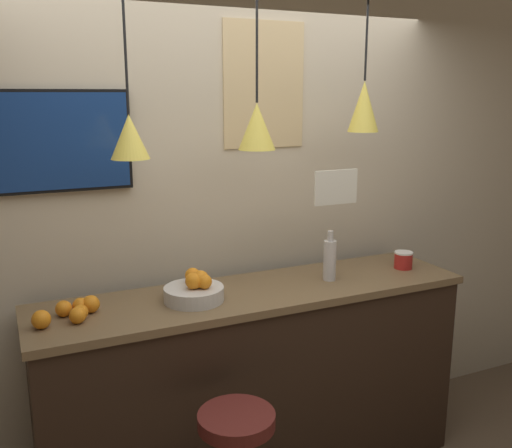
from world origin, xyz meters
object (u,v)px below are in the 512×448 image
(spread_jar, at_px, (403,260))
(mounted_tv, at_px, (44,142))
(fruit_bowl, at_px, (195,290))
(juice_bottle, at_px, (330,259))

(spread_jar, height_order, mounted_tv, mounted_tv)
(fruit_bowl, height_order, juice_bottle, juice_bottle)
(juice_bottle, distance_m, spread_jar, 0.51)
(spread_jar, bearing_deg, mounted_tv, 169.39)
(spread_jar, bearing_deg, juice_bottle, -180.00)
(fruit_bowl, bearing_deg, juice_bottle, 0.16)
(mounted_tv, bearing_deg, juice_bottle, -14.33)
(fruit_bowl, bearing_deg, spread_jar, 0.10)
(fruit_bowl, xyz_separation_m, spread_jar, (1.27, 0.00, -0.00))
(fruit_bowl, distance_m, mounted_tv, 1.00)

